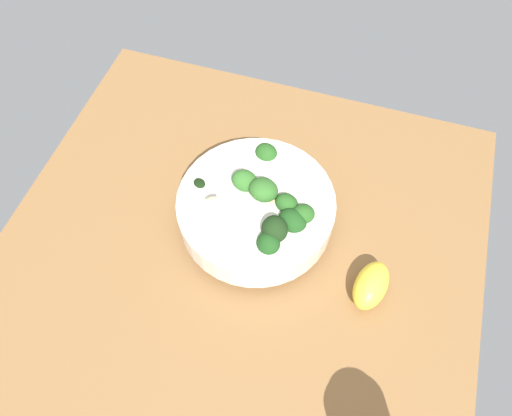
{
  "coord_description": "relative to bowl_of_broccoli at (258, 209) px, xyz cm",
  "views": [
    {
      "loc": [
        -11.62,
        27.86,
        62.27
      ],
      "look_at": [
        -1.05,
        -5.76,
        4.0
      ],
      "focal_mm": 34.23,
      "sensor_mm": 36.0,
      "label": 1
    }
  ],
  "objects": [
    {
      "name": "lemon_wedge",
      "position": [
        -17.43,
        6.15,
        -1.8
      ],
      "size": [
        5.57,
        7.91,
        4.32
      ],
      "primitive_type": "ellipsoid",
      "rotation": [
        0.0,
        0.0,
        4.51
      ],
      "color": "yellow",
      "rests_on": "ground_plane"
    },
    {
      "name": "bowl_of_broccoli",
      "position": [
        0.0,
        0.0,
        0.0
      ],
      "size": [
        21.88,
        21.88,
        9.46
      ],
      "color": "silver",
      "rests_on": "ground_plane"
    },
    {
      "name": "ground_plane",
      "position": [
        1.28,
        5.75,
        -6.03
      ],
      "size": [
        67.55,
        67.55,
        4.15
      ],
      "primitive_type": "cube",
      "color": "brown"
    }
  ]
}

